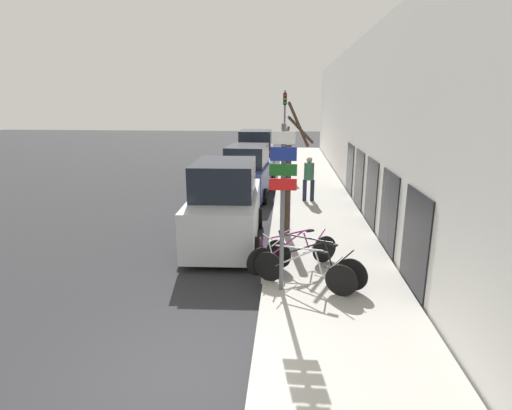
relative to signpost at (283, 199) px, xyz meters
name	(u,v)px	position (x,y,z in m)	size (l,w,h in m)	color
ground_plane	(251,201)	(-1.42, 8.35, -2.17)	(80.00, 80.00, 0.00)	#28282B
sidewalk_curb	(310,187)	(1.18, 11.15, -2.09)	(3.20, 32.00, 0.15)	#9E9B93
building_facade	(351,120)	(2.93, 11.07, 1.05)	(0.23, 32.00, 6.50)	silver
signpost	(283,199)	(0.00, 0.00, 0.00)	(0.56, 0.11, 3.53)	#595B60
bicycle_0	(304,271)	(0.48, 0.11, -1.62)	(2.19, 0.90, 0.95)	black
bicycle_1	(313,261)	(0.71, 0.64, -1.60)	(2.21, 1.48, 0.97)	black
bicycle_2	(294,253)	(0.27, 1.14, -1.62)	(2.16, 1.31, 0.95)	black
parked_car_0	(225,207)	(-1.70, 3.25, -1.06)	(2.21, 4.68, 2.45)	#B2B7BC
parked_car_1	(248,173)	(-1.64, 9.38, -1.15)	(2.22, 4.84, 2.24)	navy
parked_car_2	(256,155)	(-1.73, 14.60, -1.04)	(2.18, 4.45, 2.51)	maroon
pedestrian_near	(309,176)	(0.96, 8.02, -0.98)	(0.47, 0.40, 1.79)	#1E2338
street_tree	(289,181)	(0.13, 3.66, -0.35)	(0.97, 1.43, 3.93)	#3D2D23
traffic_light	(285,120)	(-0.12, 15.01, 0.86)	(0.20, 0.30, 4.50)	#595B60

